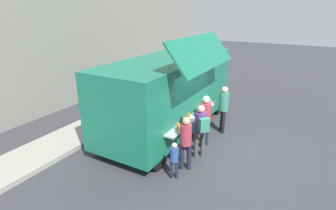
{
  "coord_description": "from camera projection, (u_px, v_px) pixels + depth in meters",
  "views": [
    {
      "loc": [
        -7.7,
        -2.69,
        4.4
      ],
      "look_at": [
        -0.27,
        1.46,
        1.3
      ],
      "focal_mm": 28.65,
      "sensor_mm": 36.0,
      "label": 1
    }
  ],
  "objects": [
    {
      "name": "ground_plane",
      "position": [
        210.0,
        146.0,
        9.05
      ],
      "size": [
        60.0,
        60.0,
        0.0
      ],
      "primitive_type": "plane",
      "color": "#38383D"
    },
    {
      "name": "customer_extra_browsing",
      "position": [
        224.0,
        105.0,
        9.74
      ],
      "size": [
        0.36,
        0.36,
        1.76
      ],
      "rotation": [
        0.0,
        0.0,
        2.07
      ],
      "color": "black",
      "rests_on": "ground"
    },
    {
      "name": "food_truck_main",
      "position": [
        170.0,
        91.0,
        9.81
      ],
      "size": [
        6.42,
        3.09,
        3.61
      ],
      "rotation": [
        0.0,
        0.0,
        -0.01
      ],
      "color": "#187456",
      "rests_on": "ground"
    },
    {
      "name": "curb_strip",
      "position": [
        32.0,
        157.0,
        8.22
      ],
      "size": [
        28.0,
        1.6,
        0.15
      ],
      "primitive_type": "cube",
      "color": "#9E998E",
      "rests_on": "ground"
    },
    {
      "name": "customer_front_ordering",
      "position": [
        205.0,
        117.0,
        8.71
      ],
      "size": [
        0.36,
        0.36,
        1.77
      ],
      "rotation": [
        0.0,
        0.0,
        1.33
      ],
      "color": "#1F213A",
      "rests_on": "ground"
    },
    {
      "name": "customer_rear_waiting",
      "position": [
        186.0,
        139.0,
        7.44
      ],
      "size": [
        0.33,
        0.33,
        1.62
      ],
      "rotation": [
        0.0,
        0.0,
        0.51
      ],
      "color": "#1F2135",
      "rests_on": "ground"
    },
    {
      "name": "child_near_queue",
      "position": [
        174.0,
        157.0,
        7.14
      ],
      "size": [
        0.22,
        0.22,
        1.08
      ],
      "rotation": [
        0.0,
        0.0,
        0.55
      ],
      "color": "#1D2438",
      "rests_on": "ground"
    },
    {
      "name": "trash_bin",
      "position": [
        170.0,
        84.0,
        14.7
      ],
      "size": [
        0.6,
        0.6,
        0.91
      ],
      "primitive_type": "cylinder",
      "color": "#306337",
      "rests_on": "ground"
    },
    {
      "name": "customer_mid_with_backpack",
      "position": [
        201.0,
        126.0,
        8.04
      ],
      "size": [
        0.53,
        0.53,
        1.7
      ],
      "rotation": [
        0.0,
        0.0,
        0.8
      ],
      "color": "#484A45",
      "rests_on": "ground"
    }
  ]
}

